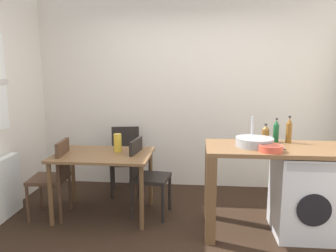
# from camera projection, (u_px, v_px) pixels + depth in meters

# --- Properties ---
(ground_plane) EXTENTS (5.46, 5.46, 0.00)m
(ground_plane) POSITION_uv_depth(u_px,v_px,m) (177.00, 244.00, 3.24)
(ground_plane) COLOR black
(wall_back) EXTENTS (4.60, 0.10, 2.70)m
(wall_back) POSITION_uv_depth(u_px,v_px,m) (186.00, 93.00, 4.73)
(wall_back) COLOR silver
(wall_back) RESTS_ON ground_plane
(dining_table) EXTENTS (1.10, 0.76, 0.74)m
(dining_table) POSITION_uv_depth(u_px,v_px,m) (103.00, 162.00, 3.80)
(dining_table) COLOR brown
(dining_table) RESTS_ON ground_plane
(chair_person_seat) EXTENTS (0.43, 0.43, 0.90)m
(chair_person_seat) POSITION_uv_depth(u_px,v_px,m) (55.00, 174.00, 3.78)
(chair_person_seat) COLOR #4C3323
(chair_person_seat) RESTS_ON ground_plane
(chair_opposite) EXTENTS (0.45, 0.45, 0.90)m
(chair_opposite) POSITION_uv_depth(u_px,v_px,m) (145.00, 173.00, 3.84)
(chair_opposite) COLOR black
(chair_opposite) RESTS_ON ground_plane
(chair_spare_by_wall) EXTENTS (0.47, 0.47, 0.90)m
(chair_spare_by_wall) POSITION_uv_depth(u_px,v_px,m) (126.00, 156.00, 4.58)
(chair_spare_by_wall) COLOR black
(chair_spare_by_wall) RESTS_ON ground_plane
(kitchen_counter) EXTENTS (1.50, 0.68, 0.92)m
(kitchen_counter) POSITION_uv_depth(u_px,v_px,m) (259.00, 162.00, 3.38)
(kitchen_counter) COLOR brown
(kitchen_counter) RESTS_ON ground_plane
(washing_machine) EXTENTS (0.60, 0.61, 0.86)m
(washing_machine) POSITION_uv_depth(u_px,v_px,m) (304.00, 194.00, 3.39)
(washing_machine) COLOR silver
(washing_machine) RESTS_ON ground_plane
(sink_basin) EXTENTS (0.38, 0.38, 0.09)m
(sink_basin) POSITION_uv_depth(u_px,v_px,m) (254.00, 142.00, 3.35)
(sink_basin) COLOR #9EA0A5
(sink_basin) RESTS_ON kitchen_counter
(tap) EXTENTS (0.02, 0.02, 0.28)m
(tap) POSITION_uv_depth(u_px,v_px,m) (252.00, 130.00, 3.51)
(tap) COLOR #B2B2B7
(tap) RESTS_ON kitchen_counter
(bottle_tall_green) EXTENTS (0.08, 0.08, 0.20)m
(bottle_tall_green) POSITION_uv_depth(u_px,v_px,m) (265.00, 134.00, 3.53)
(bottle_tall_green) COLOR brown
(bottle_tall_green) RESTS_ON kitchen_counter
(bottle_squat_brown) EXTENTS (0.06, 0.06, 0.26)m
(bottle_squat_brown) POSITION_uv_depth(u_px,v_px,m) (276.00, 131.00, 3.55)
(bottle_squat_brown) COLOR #19592D
(bottle_squat_brown) RESTS_ON kitchen_counter
(bottle_clear_small) EXTENTS (0.06, 0.06, 0.29)m
(bottle_clear_small) POSITION_uv_depth(u_px,v_px,m) (289.00, 131.00, 3.50)
(bottle_clear_small) COLOR brown
(bottle_clear_small) RESTS_ON kitchen_counter
(mixing_bowl) EXTENTS (0.23, 0.23, 0.06)m
(mixing_bowl) POSITION_uv_depth(u_px,v_px,m) (271.00, 148.00, 3.15)
(mixing_bowl) COLOR #D84C38
(mixing_bowl) RESTS_ON kitchen_counter
(vase) EXTENTS (0.09, 0.09, 0.21)m
(vase) POSITION_uv_depth(u_px,v_px,m) (118.00, 143.00, 3.85)
(vase) COLOR gold
(vase) RESTS_ON dining_table
(scissors) EXTENTS (0.15, 0.06, 0.01)m
(scissors) POSITION_uv_depth(u_px,v_px,m) (278.00, 149.00, 3.24)
(scissors) COLOR #B2B2B7
(scissors) RESTS_ON kitchen_counter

